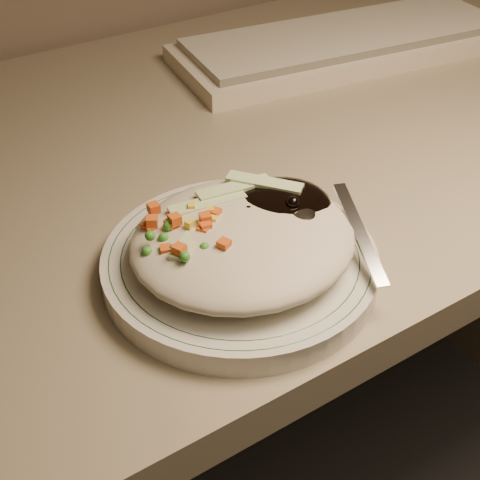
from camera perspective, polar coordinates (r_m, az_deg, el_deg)
desk at (r=0.89m, az=-3.34°, el=-2.90°), size 1.40×0.70×0.74m
plate at (r=0.58m, az=0.00°, el=-2.04°), size 0.24×0.24×0.02m
plate_rim at (r=0.57m, az=-0.00°, el=-1.27°), size 0.22×0.22×0.00m
meal at (r=0.56m, az=0.42°, el=0.57°), size 0.21×0.19×0.05m
keyboard at (r=1.01m, az=9.10°, el=16.26°), size 0.51×0.24×0.04m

